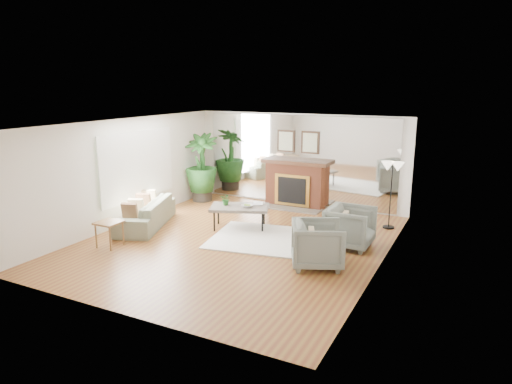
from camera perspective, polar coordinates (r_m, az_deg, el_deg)
The scene contains 18 objects.
ground at distance 9.77m, azimuth -2.41°, elevation -6.21°, with size 7.00×7.00×0.00m, color brown.
wall_left at distance 11.17m, azimuth -16.02°, elevation 2.41°, with size 0.02×7.00×2.50m, color silver.
wall_right at distance 8.42m, azimuth 15.59°, elevation -1.03°, with size 0.02×7.00×2.50m, color silver.
wall_back at distance 12.53m, azimuth 5.32°, elevation 4.03°, with size 6.00×0.02×2.50m, color silver.
mirror_panel at distance 12.52m, azimuth 5.29°, elevation 4.01°, with size 5.40×0.04×2.40m, color silver.
window_panel at distance 11.42m, azimuth -14.59°, elevation 3.25°, with size 0.04×2.40×1.50m, color #B2E09E.
fireplace at distance 12.43m, azimuth 4.88°, elevation 1.19°, with size 1.85×0.83×2.05m.
area_rug at distance 9.84m, azimuth 2.39°, elevation -5.97°, with size 2.71×1.93×0.03m, color white.
coffee_table at distance 10.52m, azimuth -2.06°, elevation -2.02°, with size 1.51×1.20×0.53m.
sofa at distance 11.03m, azimuth -13.64°, elevation -2.59°, with size 2.14×0.84×0.63m, color gray.
armchair_back at distance 9.55m, azimuth 11.68°, elevation -4.30°, with size 0.90×0.92×0.84m, color slate.
armchair_front at distance 8.45m, azimuth 7.72°, elevation -6.49°, with size 0.90×0.92×0.84m, color slate.
side_table at distance 9.81m, azimuth -17.89°, elevation -4.03°, with size 0.48×0.48×0.54m.
potted_ficus at distance 13.01m, azimuth -6.84°, elevation 3.34°, with size 1.10×1.10×1.93m.
floor_lamp at distance 10.78m, azimuth 16.67°, elevation 2.44°, with size 0.51×0.28×1.56m.
tabletop_plant at distance 10.59m, azimuth -3.76°, elevation -0.92°, with size 0.25×0.21×0.27m, color #2F6B27.
fruit_bowl at distance 10.42m, azimuth -1.07°, elevation -1.73°, with size 0.26×0.26×0.06m, color olive.
book at distance 10.69m, azimuth -0.34°, elevation -1.45°, with size 0.22×0.31×0.02m, color olive.
Camera 1 is at (4.50, -8.03, 3.27)m, focal length 32.00 mm.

